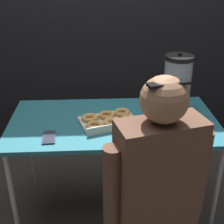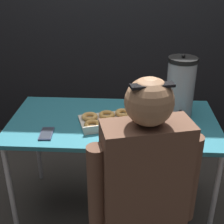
# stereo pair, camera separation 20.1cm
# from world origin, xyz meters

# --- Properties ---
(ground_plane) EXTENTS (12.00, 12.00, 0.00)m
(ground_plane) POSITION_xyz_m (0.00, 0.00, 0.00)
(ground_plane) COLOR #3D3833
(folding_table) EXTENTS (1.36, 0.70, 0.74)m
(folding_table) POSITION_xyz_m (0.00, 0.00, 0.69)
(folding_table) COLOR #236675
(folding_table) RESTS_ON ground
(donut_box) EXTENTS (0.42, 0.34, 0.05)m
(donut_box) POSITION_xyz_m (-0.03, -0.04, 0.76)
(donut_box) COLOR beige
(donut_box) RESTS_ON folding_table
(coffee_urn) EXTENTS (0.19, 0.21, 0.42)m
(coffee_urn) POSITION_xyz_m (0.43, 0.11, 0.94)
(coffee_urn) COLOR #939399
(coffee_urn) RESTS_ON folding_table
(cell_phone) EXTENTS (0.09, 0.15, 0.01)m
(cell_phone) POSITION_xyz_m (-0.39, -0.21, 0.74)
(cell_phone) COLOR #2D334C
(cell_phone) RESTS_ON folding_table
(person_seated) EXTENTS (0.54, 0.30, 1.25)m
(person_seated) POSITION_xyz_m (0.18, -0.60, 0.60)
(person_seated) COLOR #33332D
(person_seated) RESTS_ON ground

